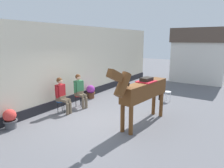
{
  "coord_description": "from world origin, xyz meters",
  "views": [
    {
      "loc": [
        3.87,
        -5.33,
        2.79
      ],
      "look_at": [
        -0.4,
        1.2,
        1.05
      ],
      "focal_mm": 32.17,
      "sensor_mm": 36.0,
      "label": 1
    }
  ],
  "objects": [
    {
      "name": "spare_stool_white",
      "position": [
        1.15,
        3.48,
        0.4
      ],
      "size": [
        0.32,
        0.32,
        0.46
      ],
      "color": "white",
      "rests_on": "ground_plane"
    },
    {
      "name": "distant_cottage",
      "position": [
        1.4,
        9.15,
        1.8
      ],
      "size": [
        3.4,
        2.6,
        3.5
      ],
      "color": "silver",
      "rests_on": "ground_plane"
    },
    {
      "name": "seated_visitor_far",
      "position": [
        -1.69,
        0.71,
        0.78
      ],
      "size": [
        0.61,
        0.48,
        1.39
      ],
      "color": "red",
      "rests_on": "ground_plane"
    },
    {
      "name": "pub_facade_wall",
      "position": [
        -2.55,
        1.5,
        1.54
      ],
      "size": [
        0.34,
        14.0,
        3.4
      ],
      "color": "beige",
      "rests_on": "ground_plane"
    },
    {
      "name": "flower_planter_farthest",
      "position": [
        -2.12,
        1.95,
        0.33
      ],
      "size": [
        0.43,
        0.43,
        0.64
      ],
      "color": "brown",
      "rests_on": "ground_plane"
    },
    {
      "name": "ground_plane",
      "position": [
        0.0,
        3.0,
        0.0
      ],
      "size": [
        40.0,
        40.0,
        0.0
      ],
      "primitive_type": "plane",
      "color": "slate"
    },
    {
      "name": "seated_visitor_near",
      "position": [
        -1.77,
        -0.21,
        0.78
      ],
      "size": [
        0.61,
        0.49,
        1.39
      ],
      "color": "#194C99",
      "rests_on": "ground_plane"
    },
    {
      "name": "flower_planter_nearest",
      "position": [
        -2.11,
        -2.11,
        0.33
      ],
      "size": [
        0.43,
        0.43,
        0.64
      ],
      "color": "#4C4C51",
      "rests_on": "ground_plane"
    },
    {
      "name": "saddled_horse_center",
      "position": [
        1.25,
        0.47,
        1.16
      ],
      "size": [
        0.7,
        2.99,
        2.06
      ],
      "color": "brown",
      "rests_on": "ground_plane"
    }
  ]
}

